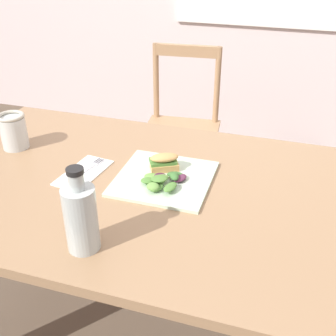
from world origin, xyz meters
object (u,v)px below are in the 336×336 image
object	(u,v)px
dining_table	(147,216)
plate_lunch	(164,178)
fork_on_napkin	(87,169)
chair_wooden_far	(181,129)
sandwich_half_front	(163,162)
bottle_cold_brew	(81,221)
mason_jar_iced_tea	(14,133)

from	to	relation	value
dining_table	plate_lunch	size ratio (longest dim) A/B	5.00
plate_lunch	fork_on_napkin	distance (m)	0.25
chair_wooden_far	sandwich_half_front	world-z (taller)	chair_wooden_far
fork_on_napkin	bottle_cold_brew	distance (m)	0.37
chair_wooden_far	fork_on_napkin	world-z (taller)	chair_wooden_far
plate_lunch	mason_jar_iced_tea	distance (m)	0.57
dining_table	fork_on_napkin	distance (m)	0.24
dining_table	fork_on_napkin	bearing A→B (deg)	173.45
sandwich_half_front	chair_wooden_far	bearing A→B (deg)	102.17
plate_lunch	sandwich_half_front	distance (m)	0.06
plate_lunch	bottle_cold_brew	world-z (taller)	bottle_cold_brew
dining_table	chair_wooden_far	size ratio (longest dim) A/B	1.64
sandwich_half_front	plate_lunch	bearing A→B (deg)	-69.26
dining_table	bottle_cold_brew	xyz separation A→B (m)	(-0.05, -0.31, 0.20)
bottle_cold_brew	dining_table	bearing A→B (deg)	81.04
chair_wooden_far	mason_jar_iced_tea	distance (m)	1.04
dining_table	plate_lunch	bearing A→B (deg)	46.33
fork_on_napkin	bottle_cold_brew	xyz separation A→B (m)	(0.16, -0.33, 0.07)
fork_on_napkin	bottle_cold_brew	world-z (taller)	bottle_cold_brew
bottle_cold_brew	mason_jar_iced_tea	bearing A→B (deg)	139.41
chair_wooden_far	sandwich_half_front	bearing A→B (deg)	-77.83
fork_on_napkin	plate_lunch	bearing A→B (deg)	4.78
sandwich_half_front	mason_jar_iced_tea	size ratio (longest dim) A/B	0.81
bottle_cold_brew	chair_wooden_far	bearing A→B (deg)	95.40
plate_lunch	sandwich_half_front	bearing A→B (deg)	110.74
fork_on_napkin	bottle_cold_brew	size ratio (longest dim) A/B	0.83
bottle_cold_brew	sandwich_half_front	bearing A→B (deg)	79.31
sandwich_half_front	fork_on_napkin	xyz separation A→B (m)	(-0.23, -0.06, -0.03)
plate_lunch	fork_on_napkin	xyz separation A→B (m)	(-0.25, -0.02, 0.00)
dining_table	fork_on_napkin	world-z (taller)	fork_on_napkin
dining_table	plate_lunch	world-z (taller)	plate_lunch
chair_wooden_far	plate_lunch	xyz separation A→B (m)	(0.22, -0.97, 0.30)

